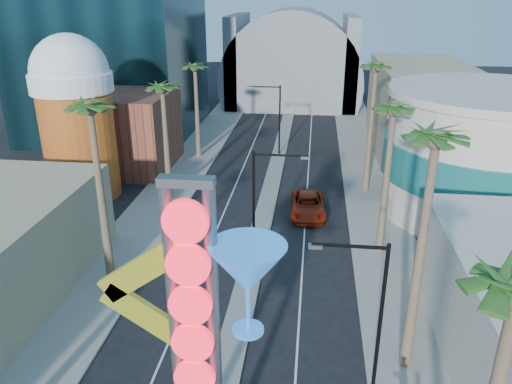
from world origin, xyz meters
name	(u,v)px	position (x,y,z in m)	size (l,w,h in m)	color
sidewalk_west	(179,178)	(-9.50, 35.00, 0.07)	(5.00, 100.00, 0.15)	gray
sidewalk_east	(369,186)	(9.50, 35.00, 0.07)	(5.00, 100.00, 0.15)	gray
median	(275,172)	(0.00, 38.00, 0.07)	(1.60, 84.00, 0.15)	gray
brick_filler_west	(124,131)	(-16.00, 38.00, 4.00)	(10.00, 10.00, 8.00)	brown
filler_east	(420,108)	(16.00, 48.00, 5.00)	(10.00, 20.00, 10.00)	tan
beer_mug	(76,112)	(-17.00, 30.00, 7.84)	(7.00, 7.00, 14.50)	#BB5219
turquoise_building	(486,154)	(18.00, 30.00, 5.25)	(16.60, 16.60, 10.60)	#B1AC96
canopy	(292,77)	(0.00, 72.00, 4.31)	(22.00, 16.00, 22.00)	slate
neon_sign	(217,321)	(0.82, 2.96, 7.31)	(6.53, 2.60, 12.55)	gray
streetlight_0	(262,196)	(0.55, 20.00, 4.88)	(3.79, 0.25, 8.00)	black
streetlight_1	(275,113)	(-0.55, 44.00, 4.88)	(3.79, 0.25, 8.00)	black
streetlight_2	(371,307)	(6.72, 8.00, 4.83)	(3.45, 0.25, 8.00)	black
palm_1	(91,120)	(-9.00, 16.00, 10.82)	(2.40, 2.40, 12.70)	brown
palm_2	(163,95)	(-9.00, 30.00, 9.48)	(2.40, 2.40, 11.20)	brown
palm_3	(195,73)	(-9.00, 42.00, 9.48)	(2.40, 2.40, 11.20)	brown
palm_5	(434,157)	(9.00, 10.00, 11.27)	(2.40, 2.40, 13.20)	brown
palm_6	(393,119)	(9.00, 22.00, 9.93)	(2.40, 2.40, 11.70)	brown
palm_7	(375,76)	(9.00, 34.00, 10.82)	(2.40, 2.40, 12.70)	brown
red_pickup	(308,205)	(3.67, 27.94, 0.86)	(2.84, 6.15, 1.71)	#99230B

